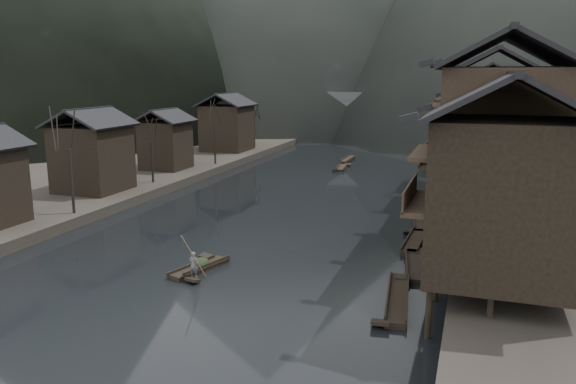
% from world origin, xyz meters
% --- Properties ---
extents(water, '(300.00, 300.00, 0.00)m').
position_xyz_m(water, '(0.00, 0.00, 0.00)').
color(water, black).
rests_on(water, ground).
extents(left_bank, '(40.00, 200.00, 1.20)m').
position_xyz_m(left_bank, '(-35.00, 40.00, 0.60)').
color(left_bank, '#2D2823').
rests_on(left_bank, ground).
extents(stilt_houses, '(9.00, 67.60, 15.56)m').
position_xyz_m(stilt_houses, '(17.28, 19.08, 8.96)').
color(stilt_houses, black).
rests_on(stilt_houses, ground).
extents(left_houses, '(8.10, 53.20, 8.73)m').
position_xyz_m(left_houses, '(-20.50, 20.12, 5.66)').
color(left_houses, black).
rests_on(left_houses, left_bank).
extents(bare_trees, '(3.94, 61.02, 7.87)m').
position_xyz_m(bare_trees, '(-17.00, 13.95, 6.57)').
color(bare_trees, black).
rests_on(bare_trees, left_bank).
extents(moored_sampans, '(3.08, 51.31, 0.47)m').
position_xyz_m(moored_sampans, '(12.14, 14.89, 0.20)').
color(moored_sampans, black).
rests_on(moored_sampans, water).
extents(midriver_boats, '(2.17, 12.90, 0.45)m').
position_xyz_m(midriver_boats, '(-1.50, 40.06, 0.20)').
color(midriver_boats, black).
rests_on(midriver_boats, water).
extents(stone_bridge, '(40.00, 6.00, 9.00)m').
position_xyz_m(stone_bridge, '(-0.00, 72.00, 5.11)').
color(stone_bridge, '#4C4C4F').
rests_on(stone_bridge, ground).
extents(hero_sampan, '(2.35, 5.14, 0.44)m').
position_xyz_m(hero_sampan, '(-0.70, -5.39, 0.20)').
color(hero_sampan, black).
rests_on(hero_sampan, water).
extents(cargo_heap, '(1.13, 1.47, 0.68)m').
position_xyz_m(cargo_heap, '(-0.77, -5.16, 0.77)').
color(cargo_heap, black).
rests_on(cargo_heap, hero_sampan).
extents(boatman, '(0.62, 0.42, 1.66)m').
position_xyz_m(boatman, '(-0.19, -7.10, 1.27)').
color(boatman, slate).
rests_on(boatman, hero_sampan).
extents(bamboo_pole, '(0.69, 2.37, 3.81)m').
position_xyz_m(bamboo_pole, '(0.01, -7.10, 4.00)').
color(bamboo_pole, '#8C7A51').
rests_on(bamboo_pole, boatman).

